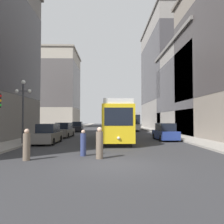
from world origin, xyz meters
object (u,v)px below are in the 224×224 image
(transit_bus, at_px, (130,121))
(parked_car_right_far, at_px, (165,132))
(parked_car_left_near, at_px, (77,127))
(parked_car_left_mid, at_px, (48,134))
(parked_car_left_far, at_px, (64,130))
(lamp_post_left_near, at_px, (23,102))
(pedestrian_crossing_far, at_px, (83,144))
(pedestrian_on_sidewalk, at_px, (27,146))
(pedestrian_crossing_near, at_px, (99,144))
(streetcar, at_px, (115,121))

(transit_bus, bearing_deg, parked_car_right_far, -85.80)
(parked_car_left_near, relative_size, parked_car_left_mid, 0.96)
(parked_car_left_far, relative_size, lamp_post_left_near, 0.88)
(parked_car_right_far, distance_m, pedestrian_crossing_far, 12.07)
(pedestrian_on_sidewalk, bearing_deg, parked_car_left_far, 46.28)
(transit_bus, xyz_separation_m, pedestrian_crossing_near, (-4.84, -30.55, -1.11))
(streetcar, xyz_separation_m, transit_bus, (3.63, 18.94, -0.15))
(pedestrian_crossing_far, bearing_deg, parked_car_right_far, -174.62)
(parked_car_right_far, distance_m, pedestrian_crossing_near, 12.21)
(parked_car_left_far, relative_size, pedestrian_crossing_far, 3.08)
(pedestrian_on_sidewalk, distance_m, lamp_post_left_near, 8.14)
(pedestrian_crossing_near, distance_m, lamp_post_left_near, 10.02)
(streetcar, bearing_deg, parked_car_left_far, 154.07)
(parked_car_right_far, height_order, parked_car_left_far, same)
(streetcar, distance_m, lamp_post_left_near, 9.81)
(parked_car_left_near, bearing_deg, lamp_post_left_near, -97.24)
(parked_car_left_mid, xyz_separation_m, lamp_post_left_near, (-1.90, -1.08, 2.95))
(parked_car_left_near, relative_size, pedestrian_crossing_near, 2.44)
(lamp_post_left_near, bearing_deg, streetcar, 31.73)
(parked_car_left_mid, height_order, parked_car_right_far, same)
(parked_car_left_near, xyz_separation_m, parked_car_right_far, (11.68, -15.74, -0.00))
(transit_bus, relative_size, pedestrian_crossing_far, 7.69)
(transit_bus, relative_size, parked_car_left_far, 2.50)
(transit_bus, bearing_deg, parked_car_left_far, -122.61)
(streetcar, height_order, transit_bus, streetcar)
(pedestrian_crossing_near, bearing_deg, transit_bus, -149.13)
(parked_car_left_mid, bearing_deg, pedestrian_crossing_near, -56.26)
(parked_car_right_far, bearing_deg, parked_car_left_mid, 10.83)
(parked_car_left_far, relative_size, pedestrian_on_sidewalk, 2.86)
(transit_bus, height_order, parked_car_left_near, transit_bus)
(parked_car_left_near, bearing_deg, parked_car_left_mid, -91.68)
(parked_car_left_far, height_order, pedestrian_crossing_far, parked_car_left_far)
(pedestrian_crossing_near, height_order, lamp_post_left_near, lamp_post_left_near)
(parked_car_left_mid, bearing_deg, parked_car_left_near, 89.90)
(pedestrian_crossing_far, height_order, pedestrian_on_sidewalk, pedestrian_on_sidewalk)
(parked_car_left_near, height_order, parked_car_left_far, same)
(parked_car_left_mid, distance_m, pedestrian_on_sidewalk, 8.09)
(parked_car_left_near, bearing_deg, pedestrian_crossing_far, -82.47)
(parked_car_left_mid, xyz_separation_m, pedestrian_on_sidewalk, (1.16, -8.01, -0.05))
(parked_car_left_far, bearing_deg, pedestrian_crossing_near, -68.73)
(lamp_post_left_near, bearing_deg, parked_car_left_near, 84.44)
(pedestrian_crossing_far, bearing_deg, parked_car_left_near, -126.34)
(transit_bus, height_order, parked_car_left_mid, transit_bus)
(parked_car_left_far, height_order, pedestrian_crossing_near, parked_car_left_far)
(parked_car_left_far, bearing_deg, parked_car_right_far, -18.22)
(parked_car_left_near, relative_size, pedestrian_crossing_far, 2.75)
(streetcar, distance_m, parked_car_left_far, 7.10)
(parked_car_right_far, xyz_separation_m, lamp_post_left_near, (-13.57, -3.77, 2.95))
(pedestrian_crossing_far, xyz_separation_m, pedestrian_on_sidewalk, (-2.91, -1.33, 0.06))
(parked_car_right_far, relative_size, pedestrian_crossing_near, 2.40)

